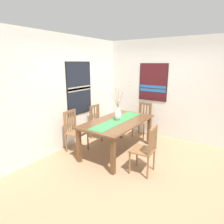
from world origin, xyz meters
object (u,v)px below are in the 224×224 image
(chair_2, at_px, (143,119))
(painting_on_side_wall, at_px, (153,82))
(centerpiece_vase, at_px, (118,114))
(chair_1, at_px, (99,121))
(dining_table, at_px, (118,125))
(chair_0, at_px, (75,130))
(chair_3, at_px, (146,149))
(painting_on_back_wall, at_px, (79,88))

(chair_2, bearing_deg, painting_on_side_wall, -21.46)
(centerpiece_vase, distance_m, painting_on_side_wall, 1.70)
(chair_1, height_order, painting_on_side_wall, painting_on_side_wall)
(dining_table, bearing_deg, painting_on_side_wall, -5.47)
(dining_table, height_order, centerpiece_vase, centerpiece_vase)
(chair_0, distance_m, painting_on_side_wall, 2.57)
(centerpiece_vase, bearing_deg, painting_on_side_wall, -6.26)
(dining_table, height_order, chair_2, chair_2)
(dining_table, xyz_separation_m, chair_0, (-0.48, 0.90, -0.16))
(centerpiece_vase, bearing_deg, chair_2, -2.05)
(dining_table, bearing_deg, chair_3, -116.55)
(centerpiece_vase, bearing_deg, dining_table, -155.90)
(centerpiece_vase, relative_size, chair_2, 0.79)
(dining_table, xyz_separation_m, chair_3, (-0.46, -0.91, -0.17))
(chair_2, bearing_deg, chair_1, 131.04)
(chair_0, bearing_deg, centerpiece_vase, -59.30)
(chair_0, distance_m, chair_2, 2.01)
(dining_table, xyz_separation_m, painting_on_back_wall, (0.07, 1.22, 0.75))
(dining_table, relative_size, chair_1, 1.98)
(dining_table, xyz_separation_m, centerpiece_vase, (0.04, 0.02, 0.25))
(chair_2, relative_size, painting_on_side_wall, 0.92)
(chair_3, height_order, painting_on_back_wall, painting_on_back_wall)
(chair_1, height_order, chair_2, chair_2)
(centerpiece_vase, xyz_separation_m, chair_2, (1.26, -0.05, -0.43))
(dining_table, xyz_separation_m, painting_on_side_wall, (1.63, -0.16, 0.85))
(centerpiece_vase, bearing_deg, chair_1, 64.25)
(centerpiece_vase, relative_size, chair_0, 0.77)
(chair_1, bearing_deg, chair_2, -48.96)
(dining_table, height_order, chair_1, chair_1)
(chair_0, height_order, painting_on_side_wall, painting_on_side_wall)
(chair_0, relative_size, chair_3, 1.04)
(painting_on_back_wall, bearing_deg, dining_table, -93.28)
(chair_1, bearing_deg, chair_0, -178.76)
(painting_on_back_wall, distance_m, painting_on_side_wall, 2.08)
(chair_0, bearing_deg, chair_1, 1.24)
(chair_2, bearing_deg, centerpiece_vase, 177.95)
(chair_0, bearing_deg, painting_on_back_wall, 30.02)
(centerpiece_vase, bearing_deg, painting_on_back_wall, 88.60)
(chair_0, xyz_separation_m, painting_on_back_wall, (0.55, 0.32, 0.91))
(chair_1, height_order, chair_3, chair_3)
(centerpiece_vase, xyz_separation_m, painting_on_side_wall, (1.59, -0.17, 0.60))
(dining_table, relative_size, painting_on_back_wall, 1.38)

